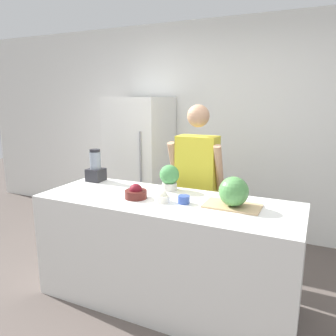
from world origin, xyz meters
TOP-DOWN VIEW (x-y plane):
  - ground_plane at (0.00, 0.00)m, footprint 14.00×14.00m
  - wall_back at (0.00, 2.09)m, footprint 8.00×0.06m
  - counter_island at (0.00, 0.38)m, footprint 2.09×0.76m
  - refrigerator at (-0.98, 1.70)m, footprint 0.69×0.71m
  - person at (0.02, 1.03)m, footprint 0.52×0.26m
  - cutting_board at (0.52, 0.43)m, footprint 0.42×0.24m
  - watermelon at (0.53, 0.41)m, footprint 0.22×0.22m
  - bowl_cherries at (-0.23, 0.31)m, footprint 0.18×0.18m
  - bowl_cream at (0.00, 0.31)m, footprint 0.12×0.12m
  - bowl_small_blue at (0.16, 0.35)m, footprint 0.09×0.09m
  - blender at (-0.87, 0.64)m, footprint 0.15×0.15m
  - potted_plant at (-0.09, 0.64)m, footprint 0.17×0.17m

SIDE VIEW (x-z plane):
  - ground_plane at x=0.00m, z-range 0.00..0.00m
  - counter_island at x=0.00m, z-range 0.00..0.89m
  - person at x=0.02m, z-range 0.02..1.65m
  - refrigerator at x=-0.98m, z-range 0.00..1.69m
  - cutting_board at x=0.52m, z-range 0.89..0.91m
  - bowl_small_blue at x=0.16m, z-range 0.89..0.95m
  - bowl_cream at x=0.00m, z-range 0.88..0.98m
  - bowl_cherries at x=-0.23m, z-range 0.88..1.00m
  - potted_plant at x=-0.09m, z-range 0.90..1.12m
  - watermelon at x=0.53m, z-range 0.91..1.13m
  - blender at x=-0.87m, z-range 0.87..1.17m
  - wall_back at x=0.00m, z-range 0.00..2.60m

